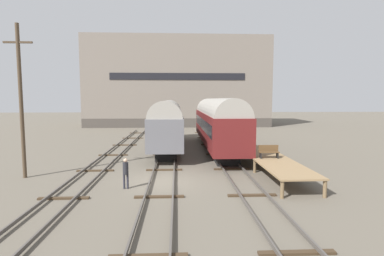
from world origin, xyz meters
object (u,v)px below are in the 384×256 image
at_px(bench, 269,151).
at_px(person_worker, 126,170).
at_px(train_car_grey, 168,121).
at_px(utility_pole, 21,100).
at_px(train_car_maroon, 217,121).

relative_size(bench, person_worker, 0.79).
bearing_deg(train_car_grey, person_worker, -97.98).
bearing_deg(bench, train_car_grey, 123.83).
distance_m(bench, utility_pole, 16.83).
height_order(train_car_grey, person_worker, train_car_grey).
bearing_deg(person_worker, train_car_grey, 82.02).
xyz_separation_m(train_car_maroon, bench, (2.43, -9.18, -1.45)).
bearing_deg(train_car_maroon, person_worker, -118.91).
xyz_separation_m(train_car_grey, utility_pole, (-9.07, -11.58, 2.26)).
bearing_deg(utility_pole, person_worker, -21.56).
xyz_separation_m(train_car_maroon, train_car_grey, (-4.92, 1.80, -0.11)).
bearing_deg(bench, utility_pole, -177.91).
bearing_deg(utility_pole, train_car_grey, 51.92).
distance_m(train_car_grey, utility_pole, 14.88).
distance_m(train_car_grey, bench, 13.28).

